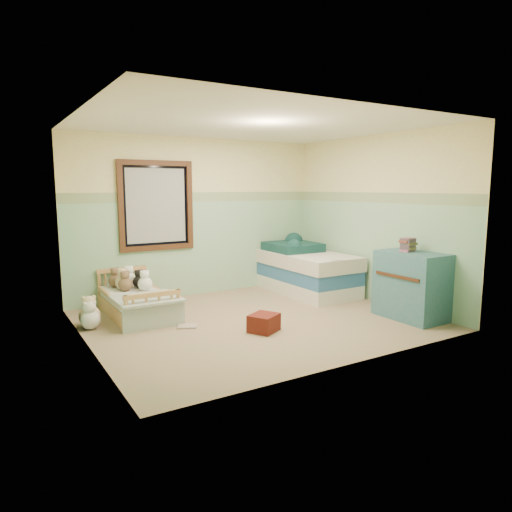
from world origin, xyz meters
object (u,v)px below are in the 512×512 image
plush_floor_cream (90,320)px  dresser (411,285)px  plush_floor_tan (90,316)px  twin_bed_frame (305,285)px  red_pillow (264,323)px  toddler_bed_frame (137,308)px  floor_book (187,326)px

plush_floor_cream → dresser: dresser is taller
plush_floor_tan → twin_bed_frame: 3.48m
plush_floor_cream → red_pillow: (1.78, -1.16, -0.01)m
twin_bed_frame → red_pillow: 2.24m
toddler_bed_frame → twin_bed_frame: bearing=-1.5°
floor_book → plush_floor_tan: bearing=172.6°
plush_floor_tan → twin_bed_frame: bearing=2.5°
floor_book → toddler_bed_frame: bearing=137.8°
plush_floor_cream → twin_bed_frame: plush_floor_cream is taller
floor_book → dresser: bearing=2.3°
toddler_bed_frame → twin_bed_frame: size_ratio=0.80×
red_pillow → floor_book: bearing=139.1°
twin_bed_frame → dresser: (0.26, -1.96, 0.33)m
dresser → floor_book: size_ratio=3.74×
plush_floor_tan → toddler_bed_frame: bearing=18.7°
dresser → red_pillow: 2.07m
plush_floor_cream → twin_bed_frame: bearing=4.6°
twin_bed_frame → floor_book: 2.58m
toddler_bed_frame → red_pillow: size_ratio=4.33×
plush_floor_cream → twin_bed_frame: size_ratio=0.13×
toddler_bed_frame → twin_bed_frame: 2.82m
twin_bed_frame → floor_book: (-2.45, -0.81, -0.10)m
red_pillow → floor_book: red_pillow is taller
plush_floor_cream → dresser: size_ratio=0.27×
plush_floor_cream → floor_book: bearing=-26.7°
toddler_bed_frame → red_pillow: bearing=-54.1°
dresser → red_pillow: size_ratio=2.63×
plush_floor_cream → plush_floor_tan: plush_floor_tan is taller
red_pillow → toddler_bed_frame: bearing=125.9°
plush_floor_cream → toddler_bed_frame: bearing=27.6°
twin_bed_frame → floor_book: size_ratio=7.72×
dresser → red_pillow: bearing=165.4°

